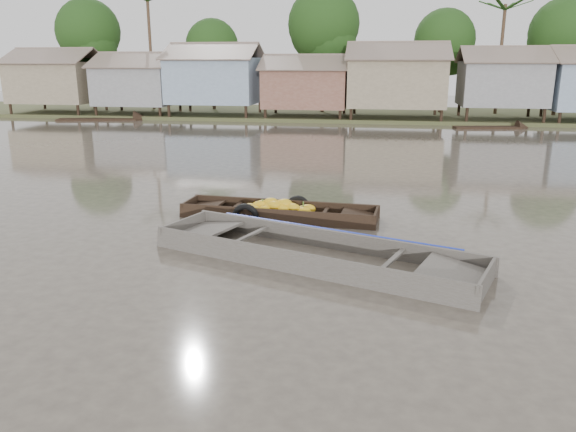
# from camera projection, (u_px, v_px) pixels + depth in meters

# --- Properties ---
(ground) EXTENTS (120.00, 120.00, 0.00)m
(ground) POSITION_uv_depth(u_px,v_px,m) (301.00, 263.00, 11.95)
(ground) COLOR #453D35
(ground) RESTS_ON ground
(riverbank) EXTENTS (120.00, 12.47, 10.22)m
(riverbank) POSITION_uv_depth(u_px,v_px,m) (403.00, 75.00, 40.93)
(riverbank) COLOR #384723
(riverbank) RESTS_ON ground
(banana_boat) EXTENTS (5.43, 1.68, 0.77)m
(banana_boat) POSITION_uv_depth(u_px,v_px,m) (276.00, 212.00, 15.32)
(banana_boat) COLOR black
(banana_boat) RESTS_ON ground
(viewer_boat) EXTENTS (7.45, 4.24, 0.58)m
(viewer_boat) POSITION_uv_depth(u_px,v_px,m) (316.00, 258.00, 12.06)
(viewer_boat) COLOR #443F39
(viewer_boat) RESTS_ON ground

